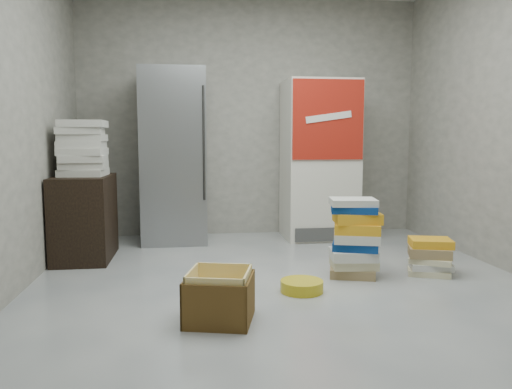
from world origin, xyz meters
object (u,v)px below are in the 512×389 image
object	(u,v)px
steel_fridge	(174,157)
coke_cooler	(319,160)
wood_shelf	(85,218)
phonebook_stack_main	(355,238)
cardboard_box	(220,300)

from	to	relation	value
steel_fridge	coke_cooler	world-z (taller)	steel_fridge
wood_shelf	phonebook_stack_main	distance (m)	2.54
steel_fridge	phonebook_stack_main	distance (m)	2.34
phonebook_stack_main	steel_fridge	bearing A→B (deg)	145.52
steel_fridge	wood_shelf	world-z (taller)	steel_fridge
coke_cooler	phonebook_stack_main	bearing A→B (deg)	-94.23
coke_cooler	wood_shelf	size ratio (longest dim) A/B	2.25
phonebook_stack_main	cardboard_box	size ratio (longest dim) A/B	1.34
steel_fridge	wood_shelf	bearing A→B (deg)	-138.69
cardboard_box	phonebook_stack_main	bearing A→B (deg)	50.43
phonebook_stack_main	cardboard_box	bearing A→B (deg)	-130.52
coke_cooler	wood_shelf	bearing A→B (deg)	-163.72
phonebook_stack_main	cardboard_box	world-z (taller)	phonebook_stack_main
steel_fridge	coke_cooler	size ratio (longest dim) A/B	1.06
wood_shelf	cardboard_box	distance (m)	2.17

